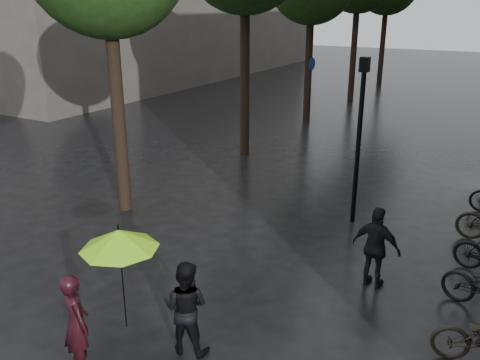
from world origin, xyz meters
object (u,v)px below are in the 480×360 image
Objects in this scene: person_burgundy at (76,323)px; pedestrian_walking at (376,248)px; person_black at (186,307)px; lamp_post at (360,126)px.

person_burgundy is 0.98× the size of pedestrian_walking.
person_black is at bearing -110.27° from person_burgundy.
pedestrian_walking is at bearing -133.34° from person_black.
person_black is at bearing -96.60° from lamp_post.
lamp_post is (-1.28, 2.71, 1.61)m from pedestrian_walking.
lamp_post reaches higher than pedestrian_walking.
lamp_post reaches higher than person_black.
person_burgundy is at bearing 33.79° from person_black.
pedestrian_walking is 0.40× the size of lamp_post.
pedestrian_walking is 3.40m from lamp_post.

